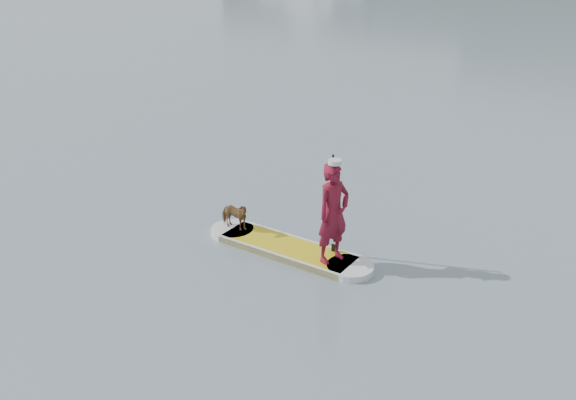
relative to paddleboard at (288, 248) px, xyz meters
The scene contains 6 objects.
ground 2.69m from the paddleboard, 105.41° to the right, with size 140.00×140.00×0.00m, color slate.
paddleboard is the anchor object (origin of this frame).
paddler 1.28m from the paddleboard, ahead, with size 0.63×0.41×1.73m, color maroon.
white_cap 2.03m from the paddleboard, ahead, with size 0.22×0.22×0.07m, color silver.
dog 1.24m from the paddleboard, behind, with size 0.29×0.64×0.54m, color brown.
paddle 1.11m from the paddleboard, 22.01° to the left, with size 0.10×0.30×2.00m.
Camera 1 is at (6.81, -5.35, 5.45)m, focal length 40.00 mm.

